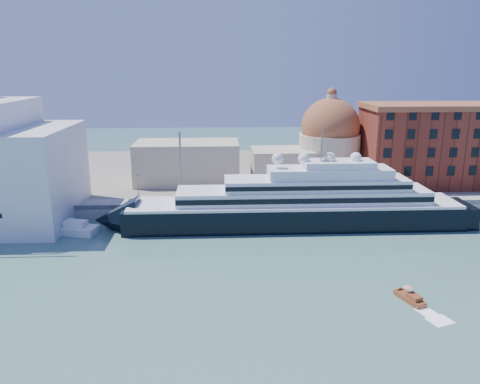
{
  "coord_description": "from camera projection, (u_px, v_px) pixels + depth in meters",
  "views": [
    {
      "loc": [
        -11.08,
        -77.53,
        35.5
      ],
      "look_at": [
        -6.43,
        18.0,
        9.57
      ],
      "focal_mm": 35.0,
      "sensor_mm": 36.0,
      "label": 1
    }
  ],
  "objects": [
    {
      "name": "water_taxi",
      "position": [
        410.0,
        298.0,
        72.66
      ],
      "size": [
        3.5,
        5.75,
        2.59
      ],
      "rotation": [
        0.0,
        0.0,
        0.33
      ],
      "color": "brown",
      "rests_on": "ground"
    },
    {
      "name": "quay",
      "position": [
        263.0,
        207.0,
        117.0
      ],
      "size": [
        180.0,
        10.0,
        2.5
      ],
      "primitive_type": "cube",
      "color": "gray",
      "rests_on": "ground"
    },
    {
      "name": "land",
      "position": [
        251.0,
        172.0,
        156.59
      ],
      "size": [
        260.0,
        72.0,
        2.0
      ],
      "primitive_type": "cube",
      "color": "slate",
      "rests_on": "ground"
    },
    {
      "name": "quay_fence",
      "position": [
        264.0,
        205.0,
        112.17
      ],
      "size": [
        180.0,
        0.1,
        1.2
      ],
      "primitive_type": "cube",
      "color": "slate",
      "rests_on": "quay"
    },
    {
      "name": "service_barge",
      "position": [
        68.0,
        229.0,
        102.41
      ],
      "size": [
        14.48,
        7.84,
        3.1
      ],
      "rotation": [
        0.0,
        0.0,
        -0.25
      ],
      "color": "white",
      "rests_on": "ground"
    },
    {
      "name": "ground",
      "position": [
        280.0,
        269.0,
        84.55
      ],
      "size": [
        400.0,
        400.0,
        0.0
      ],
      "primitive_type": "plane",
      "color": "#39635B",
      "rests_on": "ground"
    },
    {
      "name": "superyacht",
      "position": [
        283.0,
        208.0,
        105.73
      ],
      "size": [
        85.44,
        11.84,
        25.53
      ],
      "color": "black",
      "rests_on": "ground"
    },
    {
      "name": "warehouse",
      "position": [
        438.0,
        144.0,
        133.51
      ],
      "size": [
        43.0,
        19.0,
        23.25
      ],
      "color": "maroon",
      "rests_on": "land"
    },
    {
      "name": "lamp_posts",
      "position": [
        211.0,
        176.0,
        112.48
      ],
      "size": [
        120.8,
        2.4,
        18.0
      ],
      "color": "slate",
      "rests_on": "quay"
    },
    {
      "name": "church",
      "position": [
        277.0,
        152.0,
        137.63
      ],
      "size": [
        66.0,
        18.0,
        25.5
      ],
      "color": "beige",
      "rests_on": "land"
    }
  ]
}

